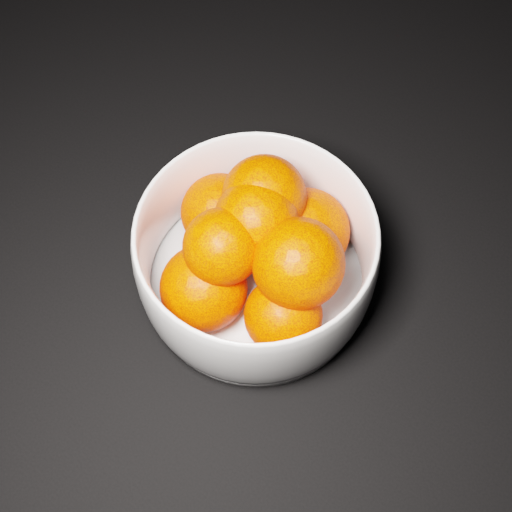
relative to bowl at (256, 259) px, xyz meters
The scene contains 2 objects.
bowl is the anchor object (origin of this frame).
orange_pile 0.02m from the bowl, 98.71° to the left, with size 0.17×0.17×0.11m.
Camera 1 is at (0.42, -0.15, 0.57)m, focal length 50.00 mm.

